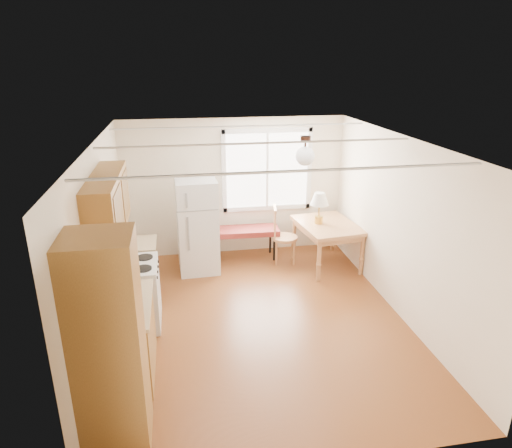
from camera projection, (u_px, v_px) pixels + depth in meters
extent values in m
cube|color=#592A12|center=(259.00, 320.00, 6.42)|extent=(4.60, 5.60, 0.12)
cube|color=white|center=(259.00, 142.00, 5.56)|extent=(4.60, 5.60, 0.12)
cube|color=#F7E6C5|center=(234.00, 187.00, 8.30)|extent=(4.60, 0.10, 2.50)
cube|color=#F7E6C5|center=(314.00, 350.00, 3.68)|extent=(4.60, 0.10, 2.50)
cube|color=#F7E6C5|center=(101.00, 247.00, 5.67)|extent=(0.10, 5.60, 2.50)
cube|color=#F7E6C5|center=(401.00, 228.00, 6.31)|extent=(0.10, 5.60, 2.50)
cube|color=brown|center=(109.00, 345.00, 4.07)|extent=(0.60, 0.60, 2.10)
cube|color=brown|center=(126.00, 340.00, 5.21)|extent=(0.60, 1.10, 0.86)
cube|color=tan|center=(123.00, 306.00, 5.06)|extent=(0.62, 1.14, 0.04)
cube|color=silver|center=(135.00, 294.00, 6.18)|extent=(0.65, 0.76, 0.90)
cube|color=brown|center=(137.00, 272.00, 6.87)|extent=(0.60, 0.60, 0.86)
cube|color=brown|center=(108.00, 204.00, 5.35)|extent=(0.33, 1.60, 0.70)
cube|color=white|center=(267.00, 170.00, 8.28)|extent=(1.50, 0.02, 1.35)
cylinder|color=black|center=(306.00, 138.00, 6.06)|extent=(0.14, 0.14, 0.06)
cylinder|color=black|center=(305.00, 146.00, 6.09)|extent=(0.03, 0.03, 0.16)
sphere|color=white|center=(305.00, 156.00, 6.14)|extent=(0.26, 0.26, 0.26)
cube|color=silver|center=(198.00, 226.00, 7.67)|extent=(0.69, 0.69, 1.61)
cube|color=gray|center=(198.00, 211.00, 7.24)|extent=(0.66, 0.02, 0.02)
cube|color=gray|center=(188.00, 225.00, 7.27)|extent=(0.03, 0.03, 0.97)
cube|color=maroon|center=(243.00, 231.00, 8.20)|extent=(1.28, 0.52, 0.10)
cylinder|color=black|center=(215.00, 252.00, 8.05)|extent=(0.04, 0.04, 0.49)
cylinder|color=black|center=(274.00, 248.00, 8.22)|extent=(0.04, 0.04, 0.49)
cylinder|color=black|center=(214.00, 244.00, 8.38)|extent=(0.04, 0.04, 0.49)
cylinder|color=black|center=(270.00, 241.00, 8.55)|extent=(0.04, 0.04, 0.49)
cube|color=#A96F41|center=(328.00, 225.00, 7.89)|extent=(1.07, 1.34, 0.06)
cube|color=#A96F41|center=(327.00, 230.00, 7.91)|extent=(0.96, 1.23, 0.10)
cylinder|color=#A96F41|center=(319.00, 261.00, 7.42)|extent=(0.07, 0.07, 0.71)
cylinder|color=#A96F41|center=(362.00, 255.00, 7.64)|extent=(0.07, 0.07, 0.71)
cylinder|color=#A96F41|center=(294.00, 237.00, 8.40)|extent=(0.07, 0.07, 0.71)
cylinder|color=#A96F41|center=(333.00, 233.00, 8.62)|extent=(0.07, 0.07, 0.71)
cylinder|color=#A96F41|center=(285.00, 238.00, 8.09)|extent=(0.45, 0.45, 0.05)
cylinder|color=#A96F41|center=(276.00, 253.00, 8.03)|extent=(0.04, 0.04, 0.46)
cylinder|color=#A96F41|center=(294.00, 253.00, 8.03)|extent=(0.04, 0.04, 0.46)
cylinder|color=#A96F41|center=(276.00, 246.00, 8.32)|extent=(0.04, 0.04, 0.46)
cylinder|color=#A96F41|center=(292.00, 246.00, 8.32)|extent=(0.04, 0.04, 0.46)
cylinder|color=#B6933A|center=(319.00, 220.00, 7.88)|extent=(0.15, 0.15, 0.13)
cylinder|color=#B6933A|center=(319.00, 211.00, 7.82)|extent=(0.03, 0.03, 0.21)
cone|color=white|center=(320.00, 199.00, 7.75)|extent=(0.31, 0.31, 0.21)
cube|color=black|center=(119.00, 305.00, 4.94)|extent=(0.22, 0.25, 0.08)
cube|color=black|center=(116.00, 295.00, 4.81)|extent=(0.18, 0.10, 0.27)
cylinder|color=black|center=(118.00, 296.00, 4.95)|extent=(0.13, 0.13, 0.11)
cylinder|color=red|center=(116.00, 302.00, 4.91)|extent=(0.12, 0.12, 0.17)
sphere|color=red|center=(115.00, 293.00, 4.87)|extent=(0.06, 0.06, 0.06)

